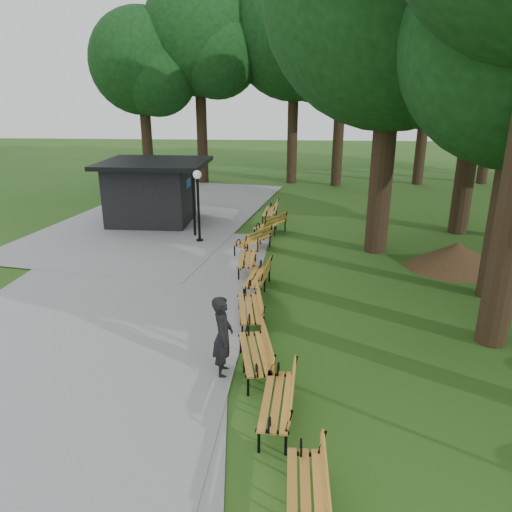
# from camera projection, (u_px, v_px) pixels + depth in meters

# --- Properties ---
(ground) EXTENTS (100.00, 100.00, 0.00)m
(ground) POSITION_uv_depth(u_px,v_px,m) (236.00, 395.00, 9.38)
(ground) COLOR #244E16
(ground) RESTS_ON ground
(path) EXTENTS (12.00, 38.00, 0.06)m
(path) POSITION_uv_depth(u_px,v_px,m) (95.00, 318.00, 12.46)
(path) COLOR #99999B
(path) RESTS_ON ground
(person) EXTENTS (0.45, 0.66, 1.76)m
(person) POSITION_uv_depth(u_px,v_px,m) (223.00, 336.00, 9.80)
(person) COLOR black
(person) RESTS_ON ground
(kiosk) EXTENTS (4.47, 3.91, 2.76)m
(kiosk) POSITION_uv_depth(u_px,v_px,m) (151.00, 192.00, 21.06)
(kiosk) COLOR black
(kiosk) RESTS_ON ground
(lamp_post) EXTENTS (0.32, 0.32, 2.79)m
(lamp_post) POSITION_uv_depth(u_px,v_px,m) (198.00, 190.00, 18.15)
(lamp_post) COLOR black
(lamp_post) RESTS_ON ground
(dirt_mound) EXTENTS (2.74, 2.74, 0.88)m
(dirt_mound) POSITION_uv_depth(u_px,v_px,m) (457.00, 255.00, 15.93)
(dirt_mound) COLOR #47301C
(dirt_mound) RESTS_ON ground
(bench_1) EXTENTS (0.64, 1.90, 0.88)m
(bench_1) POSITION_uv_depth(u_px,v_px,m) (305.00, 497.00, 6.49)
(bench_1) COLOR orange
(bench_1) RESTS_ON ground
(bench_2) EXTENTS (0.75, 1.94, 0.88)m
(bench_2) POSITION_uv_depth(u_px,v_px,m) (277.00, 400.00, 8.50)
(bench_2) COLOR orange
(bench_2) RESTS_ON ground
(bench_3) EXTENTS (0.98, 1.99, 0.88)m
(bench_3) POSITION_uv_depth(u_px,v_px,m) (255.00, 353.00, 10.02)
(bench_3) COLOR orange
(bench_3) RESTS_ON ground
(bench_4) EXTENTS (0.91, 1.97, 0.88)m
(bench_4) POSITION_uv_depth(u_px,v_px,m) (249.00, 308.00, 12.07)
(bench_4) COLOR orange
(bench_4) RESTS_ON ground
(bench_5) EXTENTS (0.87, 1.97, 0.88)m
(bench_5) POSITION_uv_depth(u_px,v_px,m) (257.00, 277.00, 14.06)
(bench_5) COLOR orange
(bench_5) RESTS_ON ground
(bench_6) EXTENTS (0.69, 1.92, 0.88)m
(bench_6) POSITION_uv_depth(u_px,v_px,m) (247.00, 259.00, 15.62)
(bench_6) COLOR orange
(bench_6) RESTS_ON ground
(bench_7) EXTENTS (1.51, 1.96, 0.88)m
(bench_7) POSITION_uv_depth(u_px,v_px,m) (253.00, 240.00, 17.51)
(bench_7) COLOR orange
(bench_7) RESTS_ON ground
(bench_8) EXTENTS (1.50, 1.97, 0.88)m
(bench_8) POSITION_uv_depth(u_px,v_px,m) (270.00, 225.00, 19.53)
(bench_8) COLOR orange
(bench_8) RESTS_ON ground
(bench_9) EXTENTS (0.78, 1.94, 0.88)m
(bench_9) POSITION_uv_depth(u_px,v_px,m) (270.00, 211.00, 21.65)
(bench_9) COLOR orange
(bench_9) RESTS_ON ground
(lawn_tree_4) EXTENTS (7.00, 7.00, 11.62)m
(lawn_tree_4) POSITION_uv_depth(u_px,v_px,m) (487.00, 18.00, 17.43)
(lawn_tree_4) COLOR black
(lawn_tree_4) RESTS_ON ground
(tree_backdrop) EXTENTS (36.38, 10.03, 16.69)m
(tree_backdrop) POSITION_uv_depth(u_px,v_px,m) (392.00, 40.00, 27.86)
(tree_backdrop) COLOR black
(tree_backdrop) RESTS_ON ground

